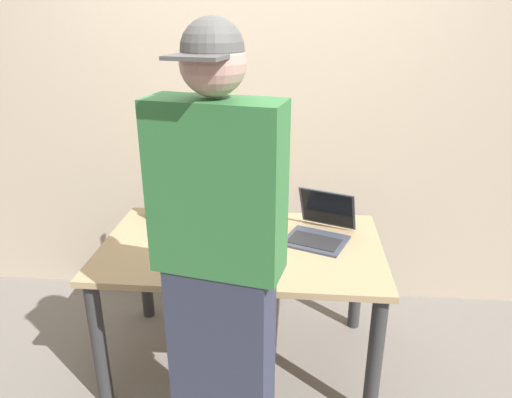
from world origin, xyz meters
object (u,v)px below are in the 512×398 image
object	(u,v)px
laptop	(320,228)
coffee_mug	(186,264)
beer_bottle_green	(151,198)
person_figure	(219,275)
beer_bottle_dark	(182,205)
beer_bottle_amber	(161,204)

from	to	relation	value
laptop	coffee_mug	bearing A→B (deg)	-144.77
laptop	coffee_mug	distance (m)	0.75
beer_bottle_green	coffee_mug	size ratio (longest dim) A/B	2.49
laptop	person_figure	world-z (taller)	person_figure
beer_bottle_dark	beer_bottle_green	bearing A→B (deg)	159.78
laptop	beer_bottle_green	bearing A→B (deg)	168.77
beer_bottle_amber	person_figure	distance (m)	1.01
beer_bottle_amber	coffee_mug	world-z (taller)	beer_bottle_amber
laptop	person_figure	size ratio (longest dim) A/B	0.23
laptop	beer_bottle_dark	size ratio (longest dim) A/B	1.59
beer_bottle_green	beer_bottle_dark	bearing A→B (deg)	-20.22
laptop	coffee_mug	world-z (taller)	laptop
coffee_mug	beer_bottle_green	bearing A→B (deg)	118.61
beer_bottle_amber	coffee_mug	bearing A→B (deg)	-63.90
beer_bottle_green	beer_bottle_dark	size ratio (longest dim) A/B	1.15
person_figure	beer_bottle_amber	bearing A→B (deg)	117.73
beer_bottle_dark	person_figure	world-z (taller)	person_figure
person_figure	coffee_mug	world-z (taller)	person_figure
laptop	beer_bottle_green	xyz separation A→B (m)	(-0.95, 0.19, 0.06)
beer_bottle_amber	beer_bottle_dark	size ratio (longest dim) A/B	1.18
person_figure	coffee_mug	size ratio (longest dim) A/B	14.79
beer_bottle_dark	coffee_mug	bearing A→B (deg)	-75.26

